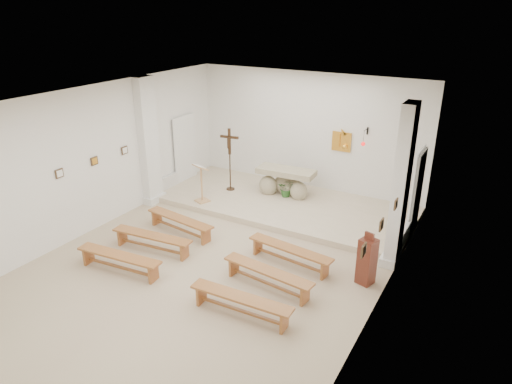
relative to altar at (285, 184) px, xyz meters
The scene contains 29 objects.
ground 4.03m from the altar, 87.13° to the right, with size 7.00×10.00×0.00m, color tan.
wall_left 5.33m from the altar, 129.46° to the right, with size 0.02×10.00×3.50m, color white.
wall_right 5.59m from the altar, 47.28° to the right, with size 0.02×10.00×3.50m, color white.
wall_back 1.63m from the altar, 78.60° to the left, with size 7.00×0.02×3.50m, color white.
ceiling 5.01m from the altar, 87.13° to the right, with size 7.00×10.00×0.02m, color silver.
sanctuary_platform 0.67m from the altar, 68.03° to the right, with size 6.98×3.00×0.15m, color beige.
pilaster_left 3.96m from the altar, 147.79° to the right, with size 0.26×0.55×3.50m, color white.
pilaster_right 4.28m from the altar, 29.21° to the right, with size 0.26×0.55×3.50m, color white.
gold_wall_relief 1.97m from the altar, 37.61° to the left, with size 0.55×0.04×0.55m, color gold.
sanctuary_lamp 2.47m from the altar, 20.02° to the left, with size 0.11×0.36×0.44m.
station_frame_left_front 5.94m from the altar, 124.28° to the right, with size 0.03×0.20×0.20m, color #47331F.
station_frame_left_mid 5.16m from the altar, 130.74° to the right, with size 0.03×0.20×0.20m, color #47331F.
station_frame_left_rear 4.48m from the altar, 139.46° to the right, with size 0.03×0.20×0.20m, color #47331F.
station_frame_right_front 6.17m from the altar, 52.58° to the right, with size 0.03×0.20×0.20m, color #47331F.
station_frame_right_mid 5.43m from the altar, 45.97° to the right, with size 0.03×0.20×0.20m, color #47331F.
station_frame_right_rear 4.78m from the altar, 37.31° to the right, with size 0.03×0.20×0.20m, color #47331F.
radiator_left 3.49m from the altar, 158.13° to the right, with size 0.10×0.85×0.52m, color silver.
radiator_right 3.86m from the altar, 19.65° to the right, with size 0.10×0.85×0.52m, color silver.
altar is the anchor object (origin of this frame).
lectern 2.39m from the altar, 137.87° to the right, with size 0.48×0.44×1.11m.
crucifix_stand 1.79m from the altar, 163.50° to the right, with size 0.56×0.24×1.84m.
potted_plant 0.18m from the altar, 47.76° to the right, with size 0.47×0.40×0.52m, color #285823.
donation_pedestal 4.49m from the altar, 42.64° to the right, with size 0.38×0.38×1.13m.
bench_left_front 3.42m from the altar, 112.02° to the right, with size 1.99×0.57×0.42m.
bench_right_front 3.59m from the altar, 62.03° to the right, with size 1.99×0.55×0.42m.
bench_left_second 4.37m from the altar, 107.06° to the right, with size 1.99×0.51×0.42m.
bench_right_second 4.50m from the altar, 68.05° to the right, with size 1.99×0.54×0.42m.
bench_left_third 5.34m from the altar, 103.89° to the right, with size 1.99×0.49×0.42m.
bench_right_third 5.45m from the altar, 72.01° to the right, with size 1.98×0.38×0.42m.
Camera 1 is at (5.05, -6.93, 5.20)m, focal length 32.00 mm.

